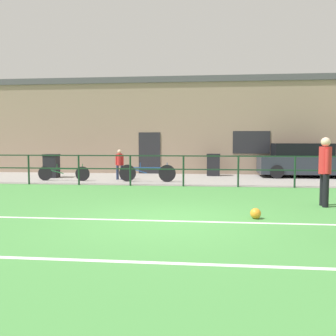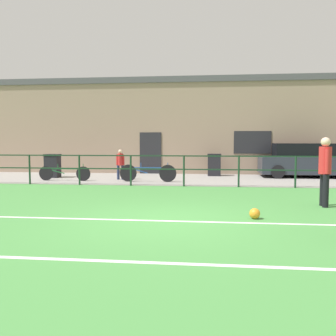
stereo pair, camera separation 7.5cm
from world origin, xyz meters
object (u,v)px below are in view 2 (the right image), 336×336
Objects in this scene: soccer_ball_match at (255,214)px; bicycle_parked_0 at (64,173)px; player_striker at (325,167)px; bicycle_parked_1 at (148,173)px; trash_bin_1 at (53,166)px; trash_bin_0 at (214,165)px; spectator_child at (120,163)px; parked_car_red at (306,161)px.

soccer_ball_match is 0.10× the size of bicycle_parked_0.
player_striker is 0.76× the size of bicycle_parked_1.
trash_bin_1 reaches higher than bicycle_parked_1.
bicycle_parked_1 is 2.20× the size of trash_bin_1.
bicycle_parked_0 is 0.95× the size of bicycle_parked_1.
trash_bin_0 is at bearing 94.77° from soccer_ball_match.
trash_bin_0 reaches higher than bicycle_parked_1.
parked_car_red reaches higher than spectator_child.
soccer_ball_match is at bearing 133.55° from player_striker.
parked_car_red is (1.41, 7.81, -0.26)m from player_striker.
spectator_child is 0.30× the size of parked_car_red.
player_striker is at bearing 137.39° from spectator_child.
bicycle_parked_1 is (-5.46, 5.04, -0.63)m from player_striker.
parked_car_red is 1.83× the size of bicycle_parked_1.
soccer_ball_match is 8.98m from spectator_child.
player_striker is 8.47m from trash_bin_0.
player_striker reaches higher than parked_car_red.
bicycle_parked_1 is at bearing -15.27° from trash_bin_1.
parked_car_red reaches higher than bicycle_parked_1.
player_striker is at bearing -42.76° from bicycle_parked_1.
soccer_ball_match is 9.80m from trash_bin_0.
player_striker reaches higher than trash_bin_1.
bicycle_parked_1 is 2.23× the size of trash_bin_0.
player_striker reaches higher than trash_bin_0.
spectator_child is 0.55× the size of bicycle_parked_1.
player_striker is 1.38× the size of spectator_child.
spectator_child is at bearing 122.62° from soccer_ball_match.
spectator_child is at bearing 50.79° from player_striker.
trash_bin_0 is (-0.81, 9.76, 0.43)m from soccer_ball_match.
spectator_child is 3.32m from trash_bin_1.
spectator_child is 0.58× the size of bicycle_parked_0.
player_striker is 7.46m from bicycle_parked_1.
trash_bin_0 reaches higher than bicycle_parked_0.
soccer_ball_match is 11.44m from trash_bin_1.
bicycle_parked_0 is (-8.98, 5.04, -0.67)m from player_striker.
soccer_ball_match is (-1.94, -1.77, -0.89)m from player_striker.
trash_bin_0 is (-4.17, 0.19, -0.21)m from parked_car_red.
player_striker reaches higher than soccer_ball_match.
trash_bin_0 is at bearing 20.28° from player_striker.
spectator_child is 1.24× the size of trash_bin_0.
bicycle_parked_0 is 2.10× the size of trash_bin_1.
trash_bin_1 is at bearing -11.19° from spectator_child.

